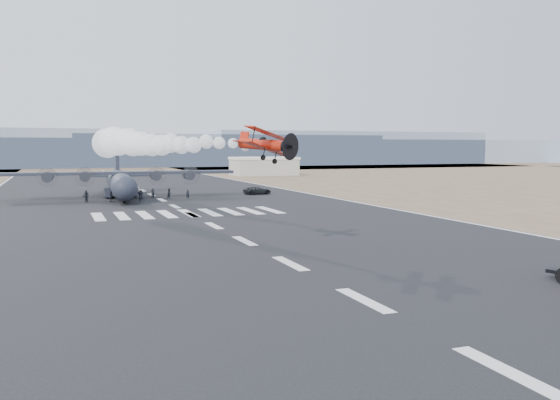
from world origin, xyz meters
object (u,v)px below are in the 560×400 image
crew_h (111,197)px  crew_d (86,195)px  aerobatic_biplane (266,144)px  crew_a (188,194)px  hangar_right (264,166)px  crew_b (169,194)px  crew_g (153,193)px  transport_aircraft (120,181)px  crew_c (139,197)px  support_vehicle (257,190)px  crew_e (141,195)px  crew_f (86,197)px

crew_h → crew_d: bearing=47.7°
aerobatic_biplane → crew_a: size_ratio=3.79×
crew_a → crew_h: (-13.07, -0.58, 0.02)m
hangar_right → crew_a: bearing=-118.0°
crew_b → crew_g: crew_b is taller
transport_aircraft → crew_c: (1.99, -10.50, -2.13)m
hangar_right → support_vehicle: bearing=-110.2°
crew_g → crew_e: bearing=38.0°
hangar_right → support_vehicle: 77.13m
hangar_right → crew_c: hangar_right is taller
aerobatic_biplane → crew_h: aerobatic_biplane is taller
transport_aircraft → crew_a: 13.37m
hangar_right → transport_aircraft: transport_aircraft is taller
support_vehicle → crew_d: crew_d is taller
crew_b → transport_aircraft: bearing=112.1°
aerobatic_biplane → crew_f: (-12.49, 54.35, -8.58)m
crew_f → crew_a: bearing=59.0°
hangar_right → crew_c: 94.96m
crew_f → crew_g: bearing=77.8°
crew_c → aerobatic_biplane: bearing=24.1°
crew_d → crew_g: crew_d is taller
hangar_right → crew_e: hangar_right is taller
crew_b → crew_h: (-10.07, -1.99, -0.05)m
hangar_right → aerobatic_biplane: 140.13m
crew_d → crew_f: crew_d is taller
transport_aircraft → crew_d: bearing=-137.6°
crew_a → crew_f: bearing=-171.0°
aerobatic_biplane → crew_f: size_ratio=3.77×
crew_b → crew_c: bearing=-172.6°
crew_b → crew_c: 7.16m
crew_a → crew_b: bearing=163.5°
transport_aircraft → crew_f: (-6.33, -7.76, -2.17)m
crew_b → crew_h: size_ratio=1.06×
crew_a → crew_c: size_ratio=0.95×
crew_a → crew_h: size_ratio=0.98×
crew_h → crew_g: bearing=-62.3°
support_vehicle → crew_h: 28.49m
crew_e → crew_h: 5.68m
crew_f → support_vehicle: bearing=68.5°
crew_c → crew_g: bearing=173.9°
crew_c → crew_f: (-8.32, 2.74, -0.04)m
crew_a → crew_e: (-7.89, 1.76, -0.00)m
crew_e → crew_c: bearing=-97.8°
transport_aircraft → crew_b: size_ratio=22.11×
crew_c → crew_d: size_ratio=0.96×
support_vehicle → crew_g: crew_g is taller
support_vehicle → crew_b: bearing=95.8°
crew_c → crew_f: bearing=-88.8°
hangar_right → crew_g: (-46.89, -73.87, -2.12)m
aerobatic_biplane → crew_a: 55.31m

